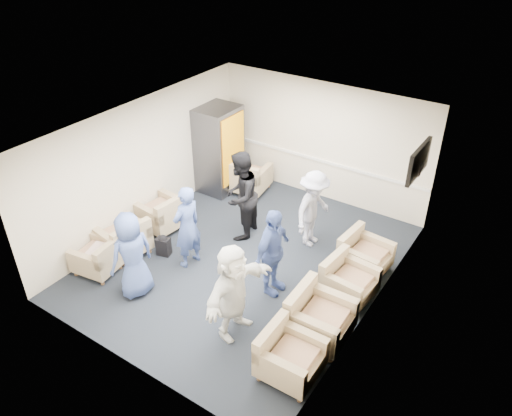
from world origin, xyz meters
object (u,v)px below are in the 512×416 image
Objects in this scene: armchair_left_near at (100,258)px; armchair_right_far at (363,256)px; person_front_left at (132,255)px; person_back_right at (313,209)px; armchair_right_midfar at (346,281)px; person_back_left at (240,196)px; person_mid_right at (272,253)px; armchair_right_midnear at (317,318)px; armchair_corner at (248,179)px; vending_machine at (219,149)px; armchair_left_far at (164,215)px; armchair_left_mid at (125,240)px; person_mid_left at (187,227)px; person_front_right at (233,291)px; armchair_right_near at (287,357)px.

armchair_left_near is 0.98× the size of armchair_right_far.
person_front_left reaches higher than person_back_right.
armchair_right_midfar reaches higher than armchair_left_near.
person_back_left is 1.81m from person_mid_right.
armchair_right_midnear reaches higher than armchair_corner.
armchair_left_far is at bearing -88.15° from vending_machine.
armchair_left_far reaches higher than armchair_left_mid.
armchair_right_midfar is at bearing -24.17° from vending_machine.
armchair_left_mid is 3.37m from armchair_corner.
person_back_left reaches higher than armchair_left_near.
armchair_right_midnear is 1.10m from armchair_right_midfar.
vending_machine reaches higher than armchair_corner.
person_mid_left is 1.03× the size of person_back_right.
person_mid_right reaches higher than armchair_left_far.
armchair_right_midfar is 2.13m from person_front_right.
person_front_right is at bearing 68.32° from armchair_left_far.
armchair_left_far is (0.01, 1.70, 0.04)m from armchair_left_near.
armchair_right_midnear is at bearing 129.37° from armchair_corner.
person_back_left is at bearing 176.83° from person_mid_left.
vending_machine is at bearing 41.94° from person_front_right.
person_mid_right is (2.91, 1.29, 0.53)m from armchair_left_near.
armchair_right_near is (4.05, -1.82, -0.01)m from armchair_left_far.
armchair_corner is (0.59, 3.32, 0.01)m from armchair_left_mid.
person_front_left is 1.17m from person_mid_left.
armchair_left_mid is at bearing 83.15° from person_front_right.
armchair_left_mid is 1.03× the size of armchair_left_far.
armchair_right_midnear reaches higher than armchair_left_mid.
person_back_right reaches higher than armchair_corner.
armchair_left_far is 0.58× the size of person_front_left.
armchair_right_midfar is 4.03m from armchair_corner.
person_mid_left reaches higher than person_front_right.
armchair_corner is 0.62× the size of person_back_right.
person_front_left is (-3.10, -1.93, 0.49)m from armchair_right_midfar.
armchair_right_near is at bearing 89.47° from armchair_left_mid.
person_front_right reaches higher than armchair_corner.
person_mid_left is (-2.86, 0.31, 0.47)m from armchair_right_midnear.
armchair_right_midnear reaches higher than armchair_left_far.
person_front_left is (0.96, -0.05, 0.51)m from armchair_left_near.
person_mid_right is (2.33, -2.64, 0.48)m from armchair_corner.
armchair_right_midnear reaches higher than armchair_right_midfar.
person_front_left is at bearing 103.58° from armchair_right_midnear.
armchair_corner is 2.48m from person_back_right.
person_back_right is 2.80m from person_front_right.
armchair_left_mid is at bearing 90.89° from armchair_right_midnear.
armchair_left_far is 0.57× the size of person_mid_left.
armchair_corner is 0.60× the size of person_front_right.
armchair_right_midfar is 0.53× the size of person_mid_right.
armchair_corner is (-3.47, 2.05, 0.03)m from armchair_right_midfar.
armchair_left_near is 4.10m from person_back_right.
armchair_right_midnear is 2.54m from person_back_right.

